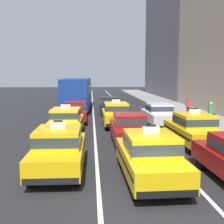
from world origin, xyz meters
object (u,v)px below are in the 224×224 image
Objects in this scene: taxi_left_second at (66,121)px; taxi_left_fifth at (80,95)px; taxi_left_nearest at (59,148)px; taxi_right_second at (193,129)px; bus_left_fourth at (78,92)px; sedan_right_third at (159,114)px; taxi_center_nearest at (150,155)px; sedan_center_second at (129,127)px; sedan_center_fourth at (110,105)px; pedestrian_near_crosswalk at (211,113)px; pedestrian_mid_block at (188,106)px; sedan_left_third at (75,111)px; taxi_center_third at (116,114)px.

taxi_left_second is 22.33m from taxi_left_fifth.
taxi_right_second is at bearing 29.27° from taxi_left_nearest.
bus_left_fourth is 2.59× the size of sedan_right_third.
sedan_right_third is (6.23, -19.05, -0.03)m from taxi_left_fifth.
taxi_left_second is at bearing 114.36° from taxi_center_nearest.
taxi_left_second is at bearing 148.86° from sedan_center_second.
taxi_right_second is at bearing -68.34° from bus_left_fourth.
taxi_center_nearest is at bearing -90.15° from sedan_center_second.
sedan_right_third is at bearing 58.12° from taxi_left_nearest.
sedan_right_third is at bearing 93.41° from taxi_right_second.
sedan_center_second is 1.00× the size of sedan_center_fourth.
taxi_left_nearest is 11.45m from sedan_right_third.
pedestrian_near_crosswalk is (9.75, -11.27, -0.88)m from bus_left_fourth.
taxi_left_nearest is 1.00× the size of taxi_center_nearest.
taxi_left_nearest is 20.22m from bus_left_fourth.
bus_left_fourth is at bearing 143.49° from pedestrian_mid_block.
sedan_center_second is (3.40, -24.42, -0.03)m from taxi_left_fifth.
sedan_left_third is at bearing -124.54° from sedan_center_fourth.
pedestrian_mid_block reaches higher than pedestrian_near_crosswalk.
taxi_left_nearest is at bearing -121.88° from sedan_right_third.
taxi_left_nearest is at bearing -136.98° from pedestrian_near_crosswalk.
taxi_left_second is 2.82× the size of pedestrian_mid_block.
taxi_left_nearest reaches higher than pedestrian_near_crosswalk.
pedestrian_near_crosswalk is (6.59, -0.77, 0.06)m from taxi_center_third.
taxi_center_third is (3.15, -10.50, -0.94)m from bus_left_fourth.
taxi_left_second is at bearing -92.54° from sedan_left_third.
sedan_center_fourth is 7.02m from pedestrian_mid_block.
taxi_left_second is at bearing -108.58° from sedan_center_fourth.
taxi_left_fifth is 22.12m from pedestrian_near_crosswalk.
taxi_left_second is 1.01× the size of taxi_center_third.
bus_left_fourth is 7.11× the size of pedestrian_near_crosswalk.
taxi_left_second and taxi_left_fifth have the same top height.
sedan_center_fourth is at bearing 79.58° from taxi_left_nearest.
taxi_center_third is (3.23, 3.24, 0.00)m from taxi_left_second.
taxi_center_nearest is 5.54m from sedan_center_second.
taxi_left_nearest is at bearing -87.67° from taxi_left_second.
pedestrian_near_crosswalk is at bearing -12.78° from sedan_right_third.
sedan_left_third is 9.51m from pedestrian_mid_block.
taxi_left_nearest is 1.06× the size of sedan_center_fourth.
taxi_left_fifth is 0.99× the size of taxi_right_second.
taxi_left_fifth is (-0.19, 28.77, 0.00)m from taxi_left_nearest.
sedan_center_fourth is at bearing -76.27° from taxi_left_fifth.
taxi_center_nearest is 2.81× the size of pedestrian_mid_block.
taxi_left_second and taxi_center_nearest have the same top height.
pedestrian_mid_block is at bearing 28.29° from taxi_center_third.
bus_left_fourth reaches higher than sedan_right_third.
pedestrian_near_crosswalk is at bearing 14.14° from taxi_left_second.
pedestrian_mid_block is (2.95, 9.54, 0.09)m from taxi_right_second.
taxi_left_nearest and taxi_right_second have the same top height.
taxi_center_third is at bearing 72.96° from taxi_left_nearest.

